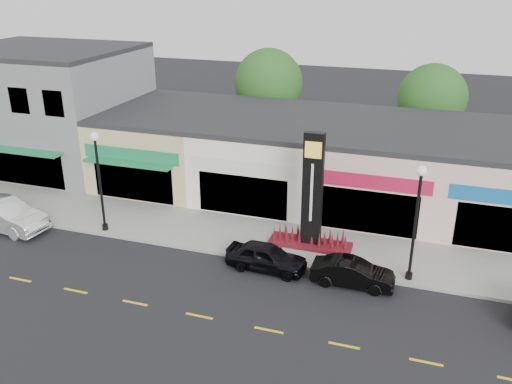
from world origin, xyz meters
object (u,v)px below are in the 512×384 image
lamp_east_near (417,212)px  pylon_sign (312,208)px  lamp_west_near (99,172)px  car_white_van (4,215)px  car_black_sedan (266,257)px  car_black_conv (353,273)px

lamp_east_near → pylon_sign: bearing=161.3°
lamp_west_near → lamp_east_near: bearing=0.0°
car_white_van → car_black_sedan: (14.86, 0.38, -0.18)m
lamp_west_near → pylon_sign: size_ratio=0.91×
pylon_sign → car_black_conv: size_ratio=1.61×
pylon_sign → car_black_conv: pylon_sign is taller
lamp_east_near → car_white_van: 21.58m
lamp_west_near → car_black_sedan: lamp_west_near is taller
lamp_east_near → car_white_van: bearing=-176.3°
car_black_sedan → lamp_east_near: bearing=-77.8°
lamp_east_near → car_black_conv: lamp_east_near is taller
lamp_east_near → car_black_conv: bearing=-155.0°
lamp_east_near → car_black_conv: (-2.40, -1.12, -2.86)m
pylon_sign → car_black_sedan: pylon_sign is taller
lamp_east_near → car_black_sedan: lamp_east_near is taller
lamp_east_near → car_black_sedan: (-6.51, -1.01, -2.81)m
pylon_sign → car_black_sedan: size_ratio=1.55×
car_white_van → car_black_conv: car_white_van is taller
lamp_east_near → pylon_sign: size_ratio=0.91×
car_white_van → car_black_conv: 18.97m
pylon_sign → car_white_van: 16.72m
lamp_east_near → car_white_van: lamp_east_near is taller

